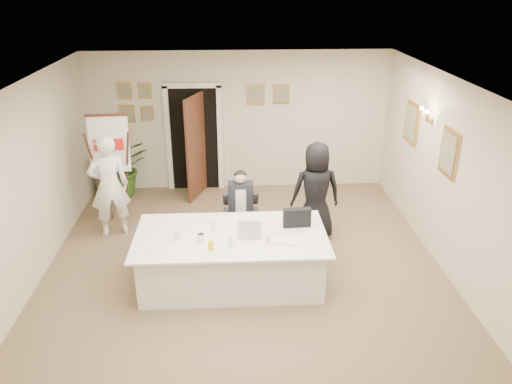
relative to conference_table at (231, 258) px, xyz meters
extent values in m
plane|color=brown|center=(0.20, 0.10, -0.39)|extent=(7.00, 7.00, 0.00)
cube|color=white|center=(0.20, 0.10, 2.41)|extent=(6.00, 7.00, 0.02)
cube|color=beige|center=(0.20, 3.60, 1.01)|extent=(6.00, 0.10, 2.80)
cube|color=beige|center=(0.20, -3.40, 1.01)|extent=(6.00, 0.10, 2.80)
cube|color=beige|center=(-2.80, 0.10, 1.01)|extent=(0.10, 7.00, 2.80)
cube|color=beige|center=(3.20, 0.10, 1.01)|extent=(0.10, 7.00, 2.80)
cube|color=black|center=(-0.70, 3.57, 0.66)|extent=(0.92, 0.06, 2.10)
cube|color=white|center=(-1.22, 3.54, 0.66)|extent=(0.10, 0.06, 2.20)
cube|color=white|center=(-0.18, 3.54, 0.66)|extent=(0.10, 0.06, 2.20)
cube|color=#371B11|center=(-0.65, 3.15, 0.64)|extent=(0.33, 0.81, 2.02)
cube|color=white|center=(0.00, 0.00, -0.02)|extent=(2.50, 1.25, 0.75)
cube|color=white|center=(0.00, 0.00, 0.37)|extent=(2.68, 1.43, 0.03)
cube|color=white|center=(-2.05, 2.05, 1.07)|extent=(0.69, 0.24, 0.95)
imported|color=white|center=(-2.00, 1.58, 0.50)|extent=(0.75, 0.61, 1.78)
imported|color=black|center=(1.41, 1.30, 0.44)|extent=(0.83, 0.56, 1.67)
imported|color=#30571D|center=(-2.17, 3.30, 0.20)|extent=(1.28, 1.18, 1.18)
cube|color=black|center=(0.95, 0.20, 0.52)|extent=(0.40, 0.14, 0.28)
cube|color=white|center=(0.77, -0.25, 0.40)|extent=(0.33, 0.28, 0.03)
cylinder|color=white|center=(-1.00, -0.32, 0.39)|extent=(0.30, 0.30, 0.01)
cylinder|color=white|center=(-0.48, -0.37, 0.39)|extent=(0.27, 0.27, 0.01)
cylinder|color=white|center=(-0.07, -0.50, 0.39)|extent=(0.24, 0.24, 0.01)
cylinder|color=silver|center=(-0.72, -0.11, 0.45)|extent=(0.08, 0.08, 0.14)
cylinder|color=silver|center=(-0.01, -0.35, 0.45)|extent=(0.07, 0.07, 0.14)
cylinder|color=silver|center=(0.50, -0.30, 0.45)|extent=(0.07, 0.07, 0.14)
cylinder|color=silver|center=(-0.24, 0.15, 0.45)|extent=(0.07, 0.07, 0.14)
cylinder|color=gold|center=(-0.26, -0.42, 0.45)|extent=(0.08, 0.08, 0.13)
cylinder|color=silver|center=(-0.41, -0.17, 0.44)|extent=(0.10, 0.10, 0.11)
camera|label=1|loc=(0.02, -6.16, 3.71)|focal=35.00mm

